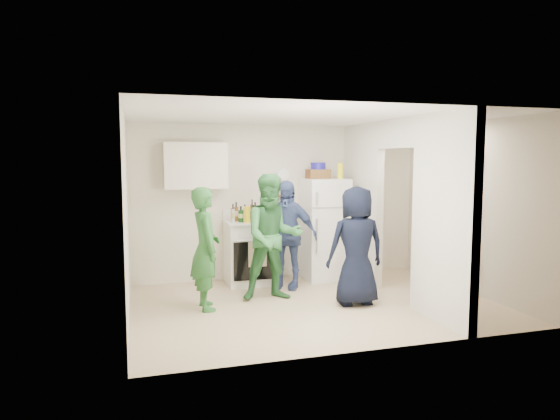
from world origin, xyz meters
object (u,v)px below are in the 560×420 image
at_px(yellow_cup_stack_top, 340,171).
at_px(person_navy, 356,246).
at_px(fridge, 325,229).
at_px(person_denim, 286,235).
at_px(person_green_left, 205,248).
at_px(person_nook, 443,237).
at_px(stove, 252,252).
at_px(blue_bowl, 318,166).
at_px(person_green_center, 273,237).
at_px(wicker_basket, 318,174).

xyz_separation_m(yellow_cup_stack_top, person_navy, (-0.35, -1.39, -0.96)).
distance_m(fridge, person_denim, 0.87).
bearing_deg(person_green_left, person_navy, -103.93).
relative_size(yellow_cup_stack_top, person_nook, 0.16).
height_order(yellow_cup_stack_top, person_nook, yellow_cup_stack_top).
xyz_separation_m(person_green_left, person_navy, (1.96, -0.37, -0.00)).
height_order(stove, person_nook, person_nook).
relative_size(fridge, person_navy, 1.03).
relative_size(stove, person_navy, 0.62).
xyz_separation_m(stove, person_denim, (0.44, -0.42, 0.32)).
xyz_separation_m(stove, blue_bowl, (1.11, 0.02, 1.35)).
relative_size(blue_bowl, person_green_center, 0.14).
distance_m(fridge, person_nook, 1.83).
distance_m(person_green_center, person_denim, 0.66).
relative_size(wicker_basket, person_nook, 0.22).
height_order(wicker_basket, blue_bowl, blue_bowl).
height_order(stove, blue_bowl, blue_bowl).
xyz_separation_m(wicker_basket, blue_bowl, (0.00, 0.00, 0.13)).
bearing_deg(person_navy, person_green_left, -8.34).
xyz_separation_m(wicker_basket, person_nook, (1.55, -1.17, -0.92)).
bearing_deg(fridge, person_denim, -153.17).
bearing_deg(person_green_center, blue_bowl, 46.70).
height_order(person_green_left, person_nook, person_green_left).
distance_m(person_navy, person_nook, 1.62).
bearing_deg(person_green_center, yellow_cup_stack_top, 34.74).
bearing_deg(blue_bowl, stove, -178.97).
bearing_deg(person_nook, blue_bowl, -126.29).
distance_m(wicker_basket, person_nook, 2.15).
bearing_deg(person_green_left, person_denim, -64.16).
height_order(fridge, person_navy, fridge).
bearing_deg(person_green_center, person_navy, -26.05).
relative_size(wicker_basket, person_denim, 0.21).
distance_m(blue_bowl, person_nook, 2.20).
distance_m(fridge, wicker_basket, 0.90).
bearing_deg(wicker_basket, person_green_center, -136.21).
relative_size(blue_bowl, yellow_cup_stack_top, 0.96).
height_order(wicker_basket, person_green_left, wicker_basket).
distance_m(stove, blue_bowl, 1.75).
distance_m(wicker_basket, person_green_left, 2.48).
relative_size(stove, fridge, 0.60).
height_order(person_denim, person_navy, person_denim).
relative_size(stove, wicker_basket, 2.83).
distance_m(fridge, yellow_cup_stack_top, 0.97).
distance_m(person_green_center, person_navy, 1.15).
distance_m(stove, yellow_cup_stack_top, 1.91).
bearing_deg(person_green_center, person_green_left, -166.24).
height_order(person_green_left, person_navy, same).
bearing_deg(person_nook, person_green_left, -89.20).
bearing_deg(person_green_left, blue_bowl, -62.70).
relative_size(stove, person_green_center, 0.57).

